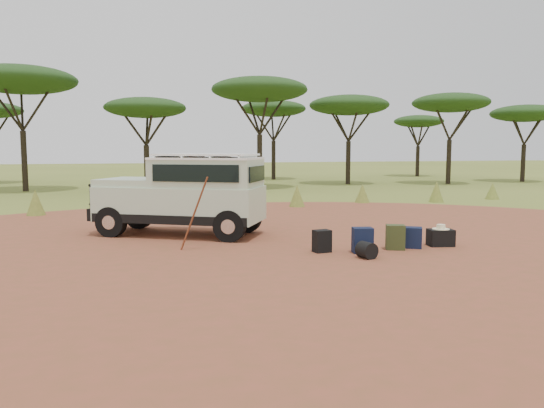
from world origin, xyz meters
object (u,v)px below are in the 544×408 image
object	(u,v)px
backpack_black	(322,241)
backpack_navy	(362,240)
safari_vehicle	(185,196)
walking_staff	(194,214)
backpack_olive	(395,237)
hard_case	(441,238)
duffel_navy	(412,238)

from	to	relation	value
backpack_black	backpack_navy	world-z (taller)	backpack_navy
safari_vehicle	walking_staff	distance (m)	2.13
backpack_olive	hard_case	size ratio (longest dim) A/B	1.01
safari_vehicle	backpack_olive	distance (m)	5.26
backpack_black	backpack_olive	size ratio (longest dim) A/B	0.88
safari_vehicle	backpack_black	xyz separation A→B (m)	(2.48, -3.05, -0.75)
backpack_black	backpack_navy	distance (m)	0.84
backpack_black	safari_vehicle	bearing A→B (deg)	120.89
walking_staff	backpack_navy	size ratio (longest dim) A/B	3.14
backpack_olive	hard_case	world-z (taller)	backpack_olive
walking_staff	hard_case	distance (m)	5.48
hard_case	backpack_navy	bearing A→B (deg)	-162.84
backpack_navy	walking_staff	bearing A→B (deg)	171.77
safari_vehicle	hard_case	bearing A→B (deg)	-1.17
backpack_black	duffel_navy	size ratio (longest dim) A/B	1.03
backpack_olive	backpack_navy	bearing A→B (deg)	-149.35
safari_vehicle	backpack_navy	world-z (taller)	safari_vehicle
duffel_navy	backpack_olive	bearing A→B (deg)	-140.51
walking_staff	backpack_olive	distance (m)	4.34
walking_staff	duffel_navy	world-z (taller)	walking_staff
safari_vehicle	backpack_olive	world-z (taller)	safari_vehicle
walking_staff	duffel_navy	bearing A→B (deg)	-77.84
hard_case	backpack_olive	bearing A→B (deg)	-164.43
backpack_black	duffel_navy	world-z (taller)	backpack_black
walking_staff	backpack_black	distance (m)	2.76
safari_vehicle	walking_staff	xyz separation A→B (m)	(-0.07, -2.12, -0.19)
walking_staff	duffel_navy	size ratio (longest dim) A/B	3.65
duffel_navy	hard_case	size ratio (longest dim) A/B	0.86
safari_vehicle	backpack_black	world-z (taller)	safari_vehicle
backpack_black	backpack_olive	world-z (taller)	backpack_olive
backpack_olive	safari_vehicle	bearing A→B (deg)	163.61
walking_staff	backpack_navy	world-z (taller)	walking_staff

